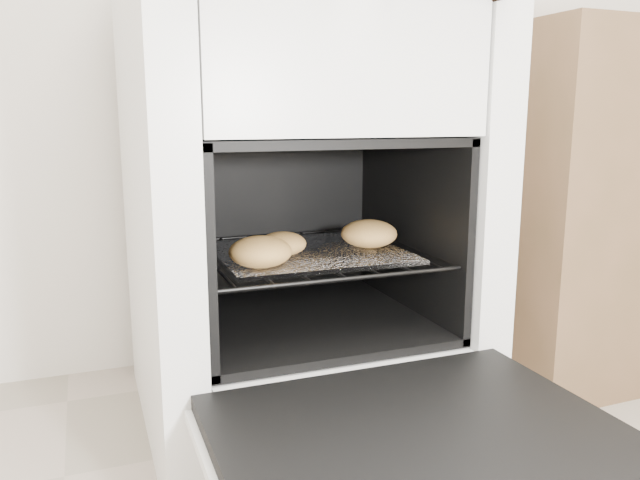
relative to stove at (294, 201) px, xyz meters
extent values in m
cube|color=silver|center=(0.00, 0.02, 0.01)|extent=(0.67, 0.71, 1.03)
cube|color=black|center=(0.00, -0.56, -0.27)|extent=(0.58, 0.45, 0.03)
cube|color=silver|center=(0.00, -0.56, -0.29)|extent=(0.60, 0.47, 0.02)
cylinder|color=black|center=(-0.24, -0.07, -0.10)|extent=(0.01, 0.47, 0.01)
cylinder|color=black|center=(0.24, -0.07, -0.10)|extent=(0.01, 0.47, 0.01)
cylinder|color=black|center=(0.00, -0.30, -0.10)|extent=(0.48, 0.01, 0.01)
cylinder|color=black|center=(0.00, 0.15, -0.10)|extent=(0.48, 0.01, 0.01)
cylinder|color=black|center=(-0.20, -0.07, -0.10)|extent=(0.01, 0.45, 0.01)
cylinder|color=black|center=(-0.13, -0.07, -0.10)|extent=(0.01, 0.45, 0.01)
cylinder|color=black|center=(-0.07, -0.07, -0.10)|extent=(0.01, 0.45, 0.01)
cylinder|color=black|center=(0.00, -0.07, -0.10)|extent=(0.01, 0.45, 0.01)
cylinder|color=black|center=(0.07, -0.07, -0.10)|extent=(0.01, 0.45, 0.01)
cylinder|color=black|center=(0.13, -0.07, -0.10)|extent=(0.01, 0.45, 0.01)
cylinder|color=black|center=(0.20, -0.07, -0.10)|extent=(0.01, 0.45, 0.01)
cube|color=white|center=(0.00, -0.10, -0.09)|extent=(0.38, 0.33, 0.01)
ellipsoid|color=tan|center=(-0.06, -0.12, -0.07)|extent=(0.11, 0.11, 0.05)
ellipsoid|color=tan|center=(0.14, -0.08, -0.07)|extent=(0.14, 0.14, 0.05)
ellipsoid|color=tan|center=(0.13, -0.11, -0.06)|extent=(0.16, 0.16, 0.06)
ellipsoid|color=tan|center=(-0.13, -0.20, -0.06)|extent=(0.15, 0.15, 0.06)
cube|color=brown|center=(0.99, 0.07, -0.05)|extent=(0.91, 0.62, 0.90)
camera|label=1|loc=(-0.43, -1.29, 0.18)|focal=35.00mm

